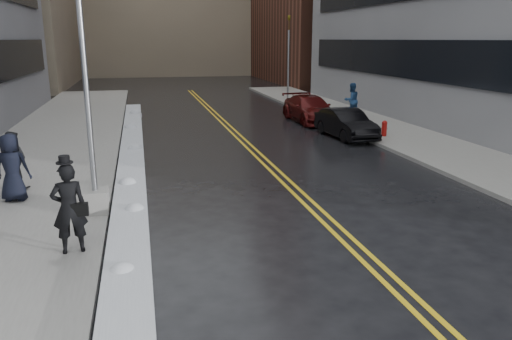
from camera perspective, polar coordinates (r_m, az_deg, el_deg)
ground at (r=12.06m, az=-2.45°, el=-7.38°), size 160.00×160.00×0.00m
sidewalk_west at (r=21.77m, az=-22.65°, el=1.76°), size 5.50×50.00×0.15m
sidewalk_east at (r=24.60m, az=16.46°, el=3.68°), size 4.00×50.00×0.15m
lane_line_left at (r=21.91m, az=-1.29°, el=2.80°), size 0.12×50.00×0.01m
lane_line_right at (r=21.98m, az=-0.53°, el=2.83°), size 0.12×50.00×0.01m
snow_ridge at (r=19.49m, az=-14.00°, el=1.34°), size 0.90×30.00×0.34m
lamppost at (r=13.20m, az=-18.54°, el=5.24°), size 0.65×0.65×7.62m
fire_hydrant at (r=24.04m, az=14.46°, el=4.73°), size 0.26×0.26×0.73m
traffic_signal at (r=36.56m, az=3.72°, el=12.93°), size 0.16×0.20×6.00m
pedestrian_fedora at (r=11.12m, az=-20.58°, el=-4.14°), size 0.78×0.58×1.94m
pedestrian_b at (r=16.54m, az=-26.03°, el=0.99°), size 1.03×0.92×1.77m
pedestrian_c at (r=15.34m, az=-26.10°, el=0.27°), size 1.04×0.79×1.91m
pedestrian_east at (r=29.46m, az=10.86°, el=7.84°), size 1.10×0.94×1.96m
car_black at (r=23.92m, az=10.22°, el=5.25°), size 1.75×4.27×1.38m
car_maroon at (r=28.40m, az=6.19°, el=6.95°), size 2.20×5.08×1.46m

